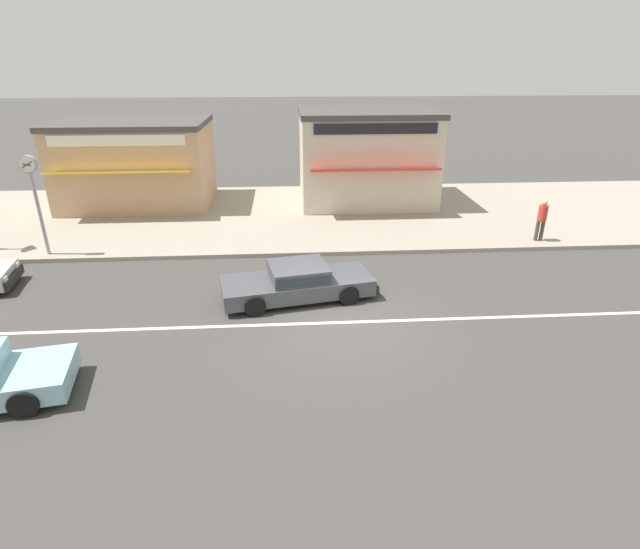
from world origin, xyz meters
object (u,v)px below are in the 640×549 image
pedestrian_near_clock (542,217)px  shopfront_mid_block (137,163)px  sedan_dark_grey_2 (298,281)px  street_clock (33,184)px  shopfront_corner_warung (366,156)px

pedestrian_near_clock → shopfront_mid_block: 17.86m
sedan_dark_grey_2 → street_clock: street_clock is taller
street_clock → shopfront_mid_block: bearing=76.5°
shopfront_corner_warung → sedan_dark_grey_2: bearing=-109.0°
shopfront_corner_warung → street_clock: bearing=-152.5°
street_clock → shopfront_mid_block: 6.90m
shopfront_corner_warung → shopfront_mid_block: shopfront_corner_warung is taller
sedan_dark_grey_2 → pedestrian_near_clock: pedestrian_near_clock is taller
sedan_dark_grey_2 → shopfront_corner_warung: shopfront_corner_warung is taller
street_clock → pedestrian_near_clock: size_ratio=2.21×
pedestrian_near_clock → shopfront_corner_warung: size_ratio=0.25×
sedan_dark_grey_2 → shopfront_corner_warung: size_ratio=0.76×
shopfront_corner_warung → shopfront_mid_block: size_ratio=0.93×
shopfront_corner_warung → shopfront_mid_block: (-10.80, 0.23, -0.21)m
sedan_dark_grey_2 → shopfront_mid_block: shopfront_mid_block is taller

